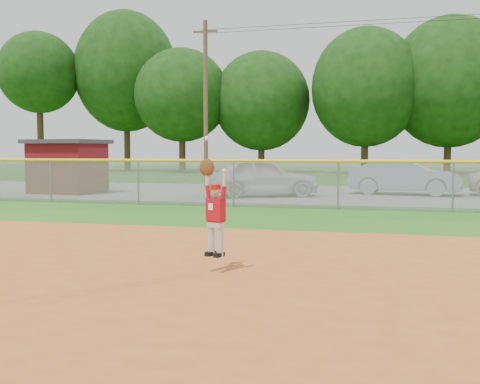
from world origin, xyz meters
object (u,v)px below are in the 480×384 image
at_px(ballplayer, 214,208).
at_px(car_blue, 404,177).
at_px(car_white_a, 261,177).
at_px(utility_shed, 68,166).

bearing_deg(ballplayer, car_blue, 76.92).
bearing_deg(car_white_a, utility_shed, 68.11).
bearing_deg(ballplayer, car_white_a, 98.41).
distance_m(car_white_a, ballplayer, 13.33).
xyz_separation_m(car_white_a, ballplayer, (1.95, -13.19, 0.18)).
bearing_deg(ballplayer, utility_shed, 128.52).
xyz_separation_m(utility_shed, ballplayer, (10.31, -12.95, -0.20)).
bearing_deg(utility_shed, car_white_a, 1.63).
distance_m(car_white_a, car_blue, 5.97).
distance_m(car_blue, utility_shed, 14.12).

